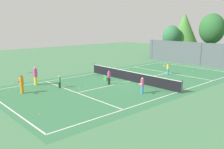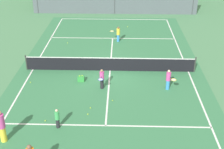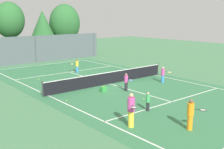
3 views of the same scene
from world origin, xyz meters
name	(u,v)px [view 2 (image 2 of 3)]	position (x,y,z in m)	size (l,w,h in m)	color
ground_plane	(110,71)	(0.00, 0.00, 0.00)	(80.00, 80.00, 0.00)	#4C8456
court_surface	(110,71)	(0.00, 0.00, 0.00)	(13.00, 25.00, 0.01)	#387A4C
tennis_net	(110,64)	(0.00, 0.00, 0.51)	(11.90, 0.10, 1.10)	#333833
player_0	(118,34)	(0.48, 5.67, 0.69)	(0.86, 0.35, 1.33)	#388CD8
player_1	(168,79)	(3.73, -2.49, 0.70)	(0.61, 0.85, 1.35)	#388CD8
player_3	(57,118)	(-2.46, -6.62, 0.57)	(0.24, 0.24, 1.12)	#232328
player_4	(1,126)	(-4.89, -7.77, 0.90)	(0.70, 0.92, 1.75)	yellow
player_5	(102,79)	(-0.42, -2.51, 0.69)	(0.36, 0.86, 1.33)	#232328
ball_crate	(81,79)	(-1.86, -1.61, 0.18)	(0.43, 0.30, 0.43)	green
tennis_ball_1	(30,82)	(-5.16, -1.92, 0.03)	(0.07, 0.07, 0.07)	#CCE533
tennis_ball_4	(113,100)	(0.30, -3.98, 0.03)	(0.07, 0.07, 0.07)	#CCE533
tennis_ball_5	(90,108)	(-0.94, -4.81, 0.03)	(0.07, 0.07, 0.07)	#CCE533
tennis_ball_6	(45,121)	(-3.24, -6.10, 0.03)	(0.07, 0.07, 0.07)	#CCE533
tennis_ball_7	(68,43)	(-3.83, 5.10, 0.03)	(0.07, 0.07, 0.07)	#CCE533
tennis_ball_8	(128,27)	(1.37, 9.58, 0.03)	(0.07, 0.07, 0.07)	#CCE533
tennis_ball_9	(88,114)	(-1.03, -5.43, 0.03)	(0.07, 0.07, 0.07)	#CCE533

